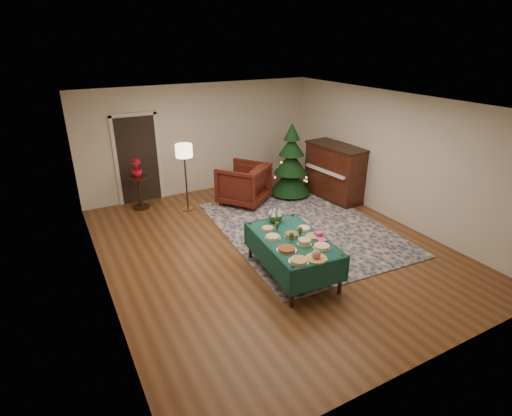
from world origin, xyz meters
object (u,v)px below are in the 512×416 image
buffet_table (292,246)px  armchair (243,182)px  potted_plant (137,172)px  christmas_tree (291,164)px  side_table (140,193)px  gift_box (318,235)px  floor_lamp (184,155)px  piano (335,173)px

buffet_table → armchair: 3.29m
buffet_table → potted_plant: bearing=111.0°
potted_plant → christmas_tree: 3.65m
side_table → gift_box: bearing=-65.2°
side_table → potted_plant: bearing=0.0°
buffet_table → gift_box: bearing=-21.3°
side_table → potted_plant: size_ratio=1.80×
gift_box → floor_lamp: 3.80m
buffet_table → floor_lamp: 3.60m
gift_box → armchair: size_ratio=0.10×
armchair → potted_plant: 2.45m
floor_lamp → piano: (3.46, -1.01, -0.66)m
gift_box → christmas_tree: (1.56, 3.24, 0.10)m
potted_plant → christmas_tree: (3.52, -0.98, -0.06)m
buffet_table → potted_plant: potted_plant is taller
potted_plant → gift_box: bearing=-65.2°
floor_lamp → christmas_tree: size_ratio=0.84×
floor_lamp → side_table: floor_lamp is taller
armchair → side_table: (-2.26, 0.86, -0.16)m
christmas_tree → piano: christmas_tree is taller
potted_plant → christmas_tree: christmas_tree is taller
buffet_table → piano: size_ratio=1.14×
armchair → side_table: size_ratio=1.38×
buffet_table → floor_lamp: size_ratio=1.18×
buffet_table → piano: 3.75m
side_table → christmas_tree: bearing=-15.6°
side_table → piano: (4.39, -1.62, 0.28)m
piano → potted_plant: bearing=159.8°
floor_lamp → buffet_table: bearing=-79.8°
armchair → piano: size_ratio=0.66×
armchair → christmas_tree: 1.29m
buffet_table → gift_box: gift_box is taller
gift_box → side_table: gift_box is taller
gift_box → christmas_tree: christmas_tree is taller
floor_lamp → potted_plant: (-0.94, 0.61, -0.43)m
side_table → floor_lamp: bearing=-33.3°
armchair → piano: (2.13, -0.76, 0.12)m
potted_plant → floor_lamp: bearing=-33.3°
buffet_table → side_table: bearing=111.0°
buffet_table → christmas_tree: 3.67m
buffet_table → piano: bearing=40.8°
piano → armchair: bearing=160.4°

